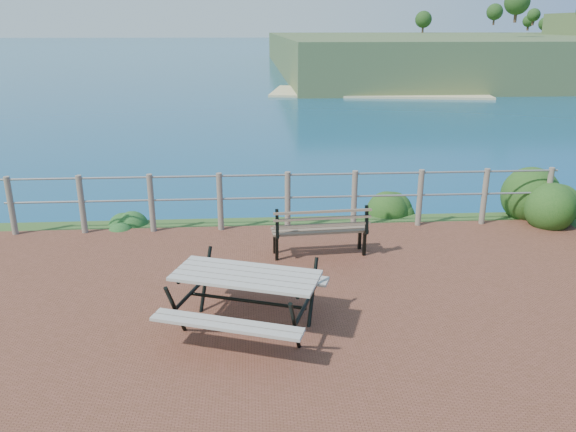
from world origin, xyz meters
name	(u,v)px	position (x,y,z in m)	size (l,w,h in m)	color
ground	(306,327)	(0.00, 0.00, 0.00)	(10.00, 7.00, 0.12)	brown
ocean	(250,36)	(0.00, 200.00, 0.00)	(1200.00, 1200.00, 0.00)	#136A77
safety_railing	(288,197)	(0.00, 3.35, 0.57)	(9.40, 0.10, 1.00)	#6B5B4C
picnic_table	(246,295)	(-0.69, -0.02, 0.44)	(1.76, 1.36, 0.69)	gray
park_bench	(320,222)	(0.40, 2.14, 0.54)	(1.47, 0.47, 0.82)	brown
shrub_right_edge	(544,221)	(4.68, 3.48, 0.00)	(1.18, 1.18, 1.68)	#164013
shrub_lip_west	(126,226)	(-2.84, 3.70, 0.00)	(0.69, 0.69, 0.40)	#1C4A1E
shrub_lip_east	(401,213)	(2.19, 4.08, 0.00)	(0.84, 0.84, 0.61)	#164013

